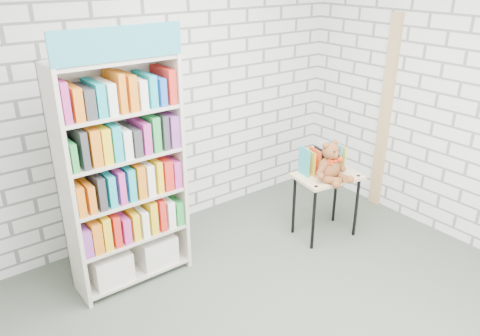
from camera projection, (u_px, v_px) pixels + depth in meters
ground at (288, 334)px, 3.50m from camera, size 4.50×4.50×0.00m
room_shell at (300, 102)px, 2.78m from camera, size 4.52×4.02×2.81m
bookshelf at (123, 175)px, 3.76m from camera, size 0.96×0.37×2.15m
display_table at (327, 183)px, 4.56m from camera, size 0.68×0.52×0.66m
table_books at (322, 159)px, 4.56m from camera, size 0.45×0.26×0.26m
teddy_bear at (331, 165)px, 4.36m from camera, size 0.35×0.32×0.38m
door_trim at (385, 115)px, 5.00m from camera, size 0.05×0.12×2.10m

